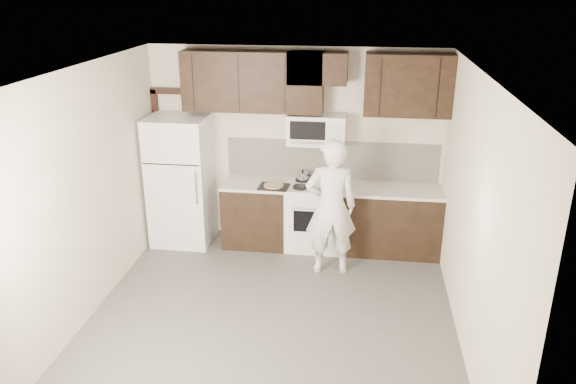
% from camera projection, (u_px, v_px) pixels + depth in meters
% --- Properties ---
extents(floor, '(4.50, 4.50, 0.00)m').
position_uv_depth(floor, '(270.00, 322.00, 6.13)').
color(floor, '#53504D').
rests_on(floor, ground).
extents(back_wall, '(4.00, 0.00, 4.00)m').
position_uv_depth(back_wall, '(296.00, 146.00, 7.73)').
color(back_wall, beige).
rests_on(back_wall, ground).
extents(ceiling, '(4.50, 4.50, 0.00)m').
position_uv_depth(ceiling, '(267.00, 73.00, 5.17)').
color(ceiling, white).
rests_on(ceiling, back_wall).
extents(counter_run, '(2.95, 0.64, 0.91)m').
position_uv_depth(counter_run, '(336.00, 217.00, 7.69)').
color(counter_run, black).
rests_on(counter_run, floor).
extents(stove, '(0.76, 0.66, 0.94)m').
position_uv_depth(stove, '(314.00, 216.00, 7.72)').
color(stove, white).
rests_on(stove, floor).
extents(backsplash, '(2.90, 0.02, 0.54)m').
position_uv_depth(backsplash, '(331.00, 160.00, 7.72)').
color(backsplash, beige).
rests_on(backsplash, counter_run).
extents(upper_cabinets, '(3.48, 0.35, 0.78)m').
position_uv_depth(upper_cabinets, '(310.00, 81.00, 7.21)').
color(upper_cabinets, black).
rests_on(upper_cabinets, back_wall).
extents(microwave, '(0.76, 0.42, 0.40)m').
position_uv_depth(microwave, '(316.00, 129.00, 7.41)').
color(microwave, white).
rests_on(microwave, upper_cabinets).
extents(refrigerator, '(0.80, 0.76, 1.80)m').
position_uv_depth(refrigerator, '(181.00, 181.00, 7.75)').
color(refrigerator, white).
rests_on(refrigerator, floor).
extents(door_trim, '(0.50, 0.08, 2.12)m').
position_uv_depth(door_trim, '(161.00, 149.00, 7.97)').
color(door_trim, black).
rests_on(door_trim, floor).
extents(saucepan, '(0.28, 0.16, 0.16)m').
position_uv_depth(saucepan, '(303.00, 176.00, 7.70)').
color(saucepan, silver).
rests_on(saucepan, stove).
extents(baking_tray, '(0.41, 0.31, 0.02)m').
position_uv_depth(baking_tray, '(274.00, 187.00, 7.47)').
color(baking_tray, black).
rests_on(baking_tray, counter_run).
extents(pizza, '(0.28, 0.28, 0.02)m').
position_uv_depth(pizza, '(274.00, 185.00, 7.46)').
color(pizza, '#CBB988').
rests_on(pizza, baking_tray).
extents(person, '(0.70, 0.53, 1.75)m').
position_uv_depth(person, '(331.00, 207.00, 6.92)').
color(person, white).
rests_on(person, floor).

